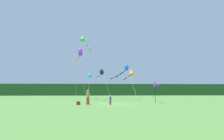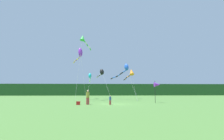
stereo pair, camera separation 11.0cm
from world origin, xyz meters
The scene contains 12 objects.
ground_plane centered at (0.00, 0.00, 0.00)m, with size 120.00×120.00×0.00m, color #477533.
distant_treeline centered at (0.00, 45.00, 2.03)m, with size 108.00×3.69×4.06m, color #234C23.
person_adult centered at (-3.45, -0.76, 1.02)m, with size 0.40×0.40×1.82m.
person_child centered at (-0.65, -1.23, 0.65)m, with size 0.26×0.26×1.17m.
cooler_box centered at (-4.60, -1.10, 0.22)m, with size 0.46×0.30×0.43m, color red.
banner_flag_pole centered at (6.43, 2.50, 2.60)m, with size 0.90×0.70×3.20m.
kite_blue centered at (2.62, 10.75, 5.77)m, with size 4.12×8.95×6.85m.
kite_black centered at (-1.66, 17.39, 5.74)m, with size 3.21×7.23×6.64m.
kite_green centered at (-5.03, 9.60, 11.10)m, with size 2.13×7.44×11.89m.
kite_purple centered at (-5.87, 11.86, 8.95)m, with size 3.26×6.00×10.06m.
kite_cyan centered at (-4.23, 18.00, 4.86)m, with size 0.70×8.59×5.75m.
kite_orange centered at (4.87, 17.32, 5.73)m, with size 1.86×8.17×6.72m.
Camera 2 is at (-1.85, -25.93, 1.78)m, focal length 31.60 mm.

